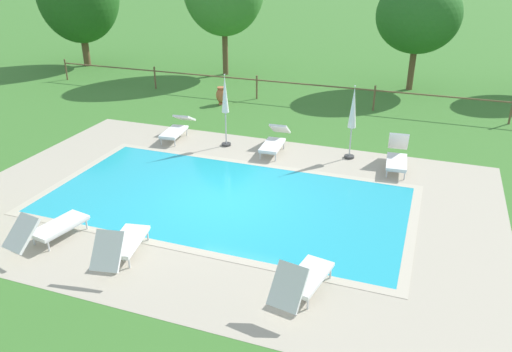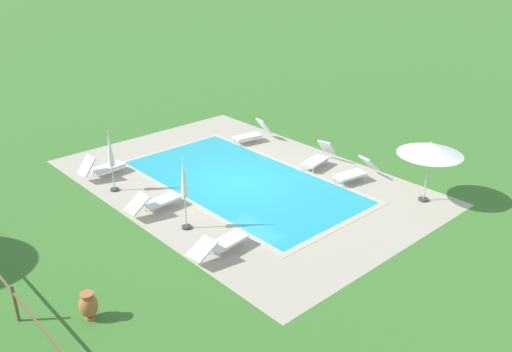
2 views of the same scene
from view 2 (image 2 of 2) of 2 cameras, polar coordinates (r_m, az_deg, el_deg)
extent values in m
plane|color=#3D752D|center=(21.02, -1.52, -0.58)|extent=(160.00, 160.00, 0.00)
cube|color=#B2A893|center=(21.02, -1.52, -0.57)|extent=(14.24, 9.63, 0.01)
cube|color=#23A8C1|center=(21.02, -1.52, -0.57)|extent=(9.49, 4.88, 0.01)
cube|color=#C0B59F|center=(19.61, -7.19, -2.65)|extent=(9.97, 0.24, 0.01)
cube|color=#C0B59F|center=(22.62, 3.39, 1.27)|extent=(9.97, 0.24, 0.01)
cube|color=#C0B59F|center=(24.63, -8.96, 2.96)|extent=(0.24, 4.88, 0.01)
cube|color=#C0B59F|center=(18.01, 8.70, -5.35)|extent=(0.24, 4.88, 0.01)
cube|color=white|center=(22.33, -15.40, 0.93)|extent=(0.70, 1.34, 0.07)
cube|color=white|center=(21.80, -17.51, 1.02)|extent=(0.64, 0.63, 0.70)
cube|color=silver|center=(22.35, -15.38, 0.80)|extent=(0.67, 1.31, 0.04)
cylinder|color=silver|center=(22.86, -14.53, 1.10)|extent=(0.04, 0.04, 0.28)
cylinder|color=silver|center=(22.46, -13.82, 0.76)|extent=(0.04, 0.04, 0.28)
cylinder|color=silver|center=(22.36, -16.88, 0.29)|extent=(0.04, 0.04, 0.28)
cylinder|color=silver|center=(21.94, -16.20, -0.08)|extent=(0.04, 0.04, 0.28)
cube|color=white|center=(24.88, -0.91, 4.23)|extent=(0.82, 1.39, 0.07)
cube|color=white|center=(25.22, 0.85, 5.32)|extent=(0.69, 0.66, 0.71)
cube|color=silver|center=(24.90, -0.91, 4.11)|extent=(0.79, 1.35, 0.04)
cylinder|color=silver|center=(24.47, -1.70, 3.44)|extent=(0.04, 0.04, 0.28)
cylinder|color=silver|center=(24.88, -2.30, 3.79)|extent=(0.04, 0.04, 0.28)
cylinder|color=silver|center=(25.01, 0.48, 3.92)|extent=(0.04, 0.04, 0.28)
cylinder|color=silver|center=(25.41, -0.14, 4.25)|extent=(0.04, 0.04, 0.28)
cube|color=white|center=(16.46, -3.09, -6.89)|extent=(0.73, 1.35, 0.07)
cube|color=white|center=(15.77, -5.76, -7.73)|extent=(0.68, 0.84, 0.43)
cube|color=silver|center=(16.49, -3.09, -7.05)|extent=(0.70, 1.33, 0.04)
cylinder|color=silver|center=(17.04, -2.38, -6.39)|extent=(0.04, 0.04, 0.28)
cylinder|color=silver|center=(16.74, -1.11, -6.98)|extent=(0.04, 0.04, 0.28)
cylinder|color=silver|center=(16.39, -5.09, -7.83)|extent=(0.04, 0.04, 0.28)
cylinder|color=silver|center=(16.07, -3.83, -8.49)|extent=(0.04, 0.04, 0.28)
cube|color=white|center=(21.14, 9.93, 0.12)|extent=(0.83, 1.39, 0.07)
cube|color=white|center=(21.63, 11.91, 1.36)|extent=(0.71, 0.76, 0.62)
cube|color=silver|center=(21.16, 9.92, -0.01)|extent=(0.79, 1.36, 0.04)
cylinder|color=silver|center=(20.70, 9.20, -0.89)|extent=(0.04, 0.04, 0.28)
cylinder|color=silver|center=(21.05, 8.31, -0.39)|extent=(0.04, 0.04, 0.28)
cylinder|color=silver|center=(21.38, 11.46, -0.22)|extent=(0.04, 0.04, 0.28)
cylinder|color=silver|center=(21.72, 10.56, 0.25)|extent=(0.04, 0.04, 0.28)
cube|color=white|center=(19.12, -9.94, -2.56)|extent=(0.67, 1.33, 0.07)
cube|color=white|center=(18.53, -12.48, -2.90)|extent=(0.64, 0.78, 0.52)
cube|color=silver|center=(19.15, -9.93, -2.70)|extent=(0.64, 1.31, 0.04)
cylinder|color=silver|center=(19.67, -9.06, -2.27)|extent=(0.04, 0.04, 0.28)
cylinder|color=silver|center=(19.30, -8.14, -2.74)|extent=(0.04, 0.04, 0.28)
cylinder|color=silver|center=(19.12, -11.69, -3.30)|extent=(0.04, 0.04, 0.28)
cylinder|color=silver|center=(18.74, -10.80, -3.82)|extent=(0.04, 0.04, 0.28)
cube|color=white|center=(22.23, 6.26, 1.59)|extent=(0.83, 1.39, 0.07)
cube|color=white|center=(22.86, 7.51, 3.04)|extent=(0.70, 0.69, 0.69)
cube|color=silver|center=(22.26, 6.26, 1.46)|extent=(0.79, 1.36, 0.04)
cylinder|color=silver|center=(21.75, 6.05, 0.57)|extent=(0.04, 0.04, 0.28)
cylinder|color=silver|center=(21.99, 4.92, 0.89)|extent=(0.04, 0.04, 0.28)
cylinder|color=silver|center=(22.63, 7.53, 1.46)|extent=(0.04, 0.04, 0.28)
cylinder|color=silver|center=(22.86, 6.42, 1.76)|extent=(0.04, 0.04, 0.28)
cylinder|color=#383838|center=(20.44, 17.31, -2.38)|extent=(0.36, 0.36, 0.08)
cylinder|color=#B2B5B7|center=(20.01, 17.68, 0.35)|extent=(0.04, 0.04, 2.21)
cone|color=white|center=(19.67, 18.01, 2.79)|extent=(2.29, 2.29, 0.43)
sphere|color=white|center=(19.60, 18.10, 3.39)|extent=(0.06, 0.06, 0.06)
cylinder|color=#383838|center=(20.95, -14.75, -1.39)|extent=(0.32, 0.32, 0.08)
cylinder|color=#B2B5B7|center=(20.76, -14.88, -0.19)|extent=(0.04, 0.04, 1.04)
cone|color=white|center=(20.32, -15.23, 2.82)|extent=(0.26, 0.26, 1.30)
sphere|color=white|center=(20.09, -15.44, 4.60)|extent=(0.05, 0.05, 0.05)
cylinder|color=#383838|center=(17.87, -7.37, -5.39)|extent=(0.32, 0.32, 0.08)
cylinder|color=#B2B5B7|center=(17.61, -7.46, -3.81)|extent=(0.04, 0.04, 1.19)
cone|color=white|center=(17.08, -7.68, -0.20)|extent=(0.24, 0.24, 1.24)
sphere|color=white|center=(16.82, -7.80, 1.79)|extent=(0.05, 0.05, 0.05)
cylinder|color=#B7663D|center=(14.55, -17.15, -14.10)|extent=(0.26, 0.26, 0.08)
ellipsoid|color=#B7663D|center=(14.34, -17.33, -12.95)|extent=(0.47, 0.47, 0.65)
cylinder|color=#B7663D|center=(14.15, -17.50, -11.89)|extent=(0.35, 0.35, 0.06)
cylinder|color=brown|center=(14.82, -24.14, -12.23)|extent=(0.08, 0.08, 1.05)
camera|label=1|loc=(30.54, 8.62, 19.11)|focal=35.22mm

